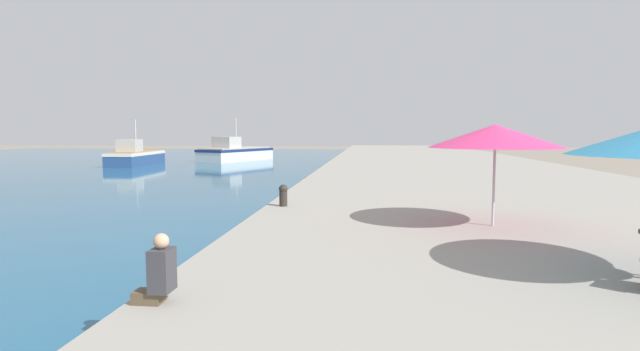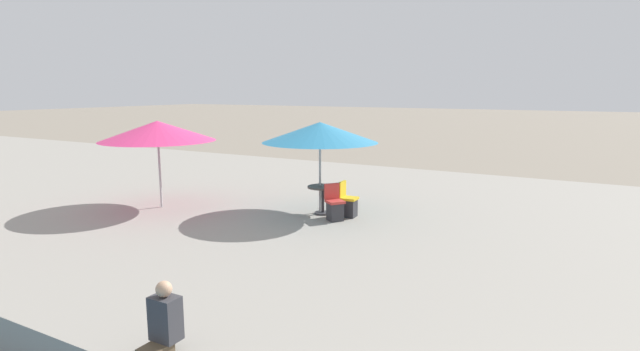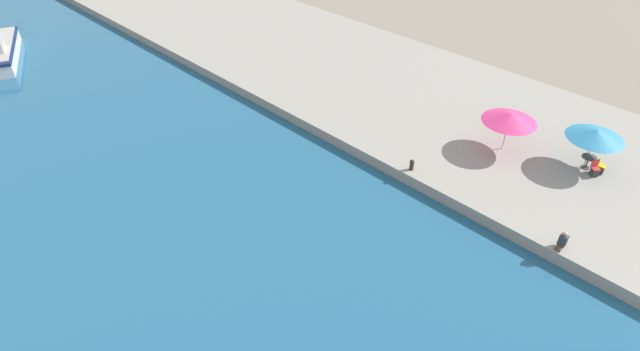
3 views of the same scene
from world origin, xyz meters
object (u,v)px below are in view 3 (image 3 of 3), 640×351
object	(u,v)px
cafe_umbrella_pink	(596,134)
cafe_chair_right	(601,168)
cafe_umbrella_white	(510,117)
person_at_quay	(562,241)
mooring_bollard	(412,164)
cafe_table	(588,160)
cafe_chair_left	(595,171)

from	to	relation	value
cafe_umbrella_pink	cafe_chair_right	distance (m)	2.00
cafe_umbrella_pink	cafe_umbrella_white	distance (m)	4.46
cafe_chair_right	person_at_quay	size ratio (longest dim) A/B	0.99
person_at_quay	mooring_bollard	world-z (taller)	person_at_quay
cafe_umbrella_pink	cafe_umbrella_white	size ratio (longest dim) A/B	0.97
cafe_umbrella_pink	cafe_chair_right	xyz separation A→B (m)	(-0.03, -0.85, -1.81)
cafe_umbrella_pink	cafe_table	bearing A→B (deg)	-123.03
cafe_umbrella_pink	cafe_chair_left	xyz separation A→B (m)	(-0.52, -0.71, -1.81)
cafe_umbrella_white	cafe_chair_left	xyz separation A→B (m)	(1.09, -4.87, -1.80)
cafe_chair_right	cafe_chair_left	bearing A→B (deg)	-20.66
cafe_umbrella_white	cafe_chair_right	size ratio (longest dim) A/B	3.42
cafe_umbrella_white	cafe_table	size ratio (longest dim) A/B	3.89
cafe_chair_left	person_at_quay	world-z (taller)	person_at_quay
cafe_chair_left	cafe_table	bearing A→B (deg)	-90.00
cafe_table	cafe_chair_right	world-z (taller)	cafe_chair_right
cafe_chair_left	cafe_chair_right	distance (m)	0.51
cafe_chair_left	cafe_chair_right	world-z (taller)	same
cafe_umbrella_white	person_at_quay	xyz separation A→B (m)	(-5.60, -5.97, -1.72)
cafe_umbrella_white	cafe_table	world-z (taller)	cafe_umbrella_white
mooring_bollard	cafe_chair_left	bearing A→B (deg)	-48.41
cafe_umbrella_white	person_at_quay	world-z (taller)	cafe_umbrella_white
cafe_table	mooring_bollard	bearing A→B (deg)	135.73
cafe_table	mooring_bollard	size ratio (longest dim) A/B	1.22
cafe_umbrella_pink	person_at_quay	bearing A→B (deg)	-165.93
person_at_quay	cafe_chair_right	bearing A→B (deg)	7.60
cafe_umbrella_white	cafe_umbrella_pink	bearing A→B (deg)	-68.83
cafe_umbrella_pink	person_at_quay	world-z (taller)	cafe_umbrella_pink
cafe_chair_left	person_at_quay	xyz separation A→B (m)	(-6.69, -1.10, 0.08)
person_at_quay	cafe_umbrella_white	bearing A→B (deg)	46.83
cafe_chair_left	cafe_umbrella_pink	bearing A→B (deg)	-89.32
cafe_umbrella_white	cafe_chair_left	bearing A→B (deg)	-77.34
cafe_table	cafe_chair_right	size ratio (longest dim) A/B	0.88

